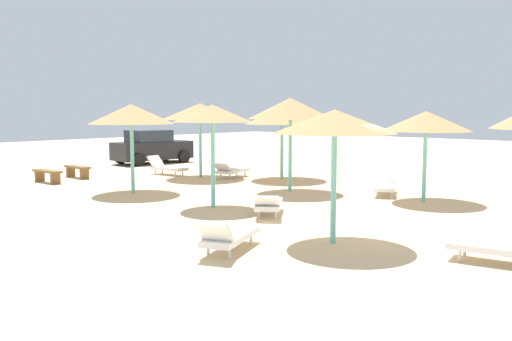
# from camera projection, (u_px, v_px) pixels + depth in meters

# --- Properties ---
(ground_plane) EXTENTS (80.00, 80.00, 0.00)m
(ground_plane) POSITION_uv_depth(u_px,v_px,m) (353.00, 233.00, 12.64)
(ground_plane) COLOR beige
(parasol_0) EXTENTS (2.67, 2.67, 2.74)m
(parasol_0) POSITION_uv_depth(u_px,v_px,m) (426.00, 121.00, 16.68)
(parasol_0) COLOR #6BC6BC
(parasol_0) RESTS_ON ground
(parasol_1) EXTENTS (2.95, 2.95, 2.83)m
(parasol_1) POSITION_uv_depth(u_px,v_px,m) (282.00, 116.00, 21.96)
(parasol_1) COLOR #6BC6BC
(parasol_1) RESTS_ON ground
(parasol_3) EXTENTS (2.55, 2.55, 2.79)m
(parasol_3) POSITION_uv_depth(u_px,v_px,m) (335.00, 122.00, 11.40)
(parasol_3) COLOR #6BC6BC
(parasol_3) RESTS_ON ground
(parasol_4) EXTENTS (2.25, 2.25, 2.92)m
(parasol_4) POSITION_uv_depth(u_px,v_px,m) (212.00, 114.00, 15.56)
(parasol_4) COLOR #6BC6BC
(parasol_4) RESTS_ON ground
(parasol_5) EXTENTS (3.12, 3.12, 3.03)m
(parasol_5) POSITION_uv_depth(u_px,v_px,m) (200.00, 112.00, 22.50)
(parasol_5) COLOR #6BC6BC
(parasol_5) RESTS_ON ground
(parasol_7) EXTENTS (2.85, 2.85, 3.17)m
(parasol_7) POSITION_uv_depth(u_px,v_px,m) (290.00, 109.00, 18.57)
(parasol_7) COLOR #6BC6BC
(parasol_7) RESTS_ON ground
(parasol_8) EXTENTS (2.82, 2.82, 2.96)m
(parasol_8) POSITION_uv_depth(u_px,v_px,m) (131.00, 114.00, 18.34)
(parasol_8) COLOR #6BC6BC
(parasol_8) RESTS_ON ground
(lounger_0) EXTENTS (1.97, 1.46, 0.69)m
(lounger_0) POSITION_uv_depth(u_px,v_px,m) (385.00, 185.00, 18.25)
(lounger_0) COLOR white
(lounger_0) RESTS_ON ground
(lounger_1) EXTENTS (2.00, 1.06, 0.67)m
(lounger_1) POSITION_uv_depth(u_px,v_px,m) (231.00, 170.00, 22.62)
(lounger_1) COLOR white
(lounger_1) RESTS_ON ground
(lounger_2) EXTENTS (0.98, 1.98, 0.72)m
(lounger_2) POSITION_uv_depth(u_px,v_px,m) (506.00, 248.00, 10.02)
(lounger_2) COLOR white
(lounger_2) RESTS_ON ground
(lounger_3) EXTENTS (1.97, 1.32, 0.77)m
(lounger_3) POSITION_uv_depth(u_px,v_px,m) (228.00, 236.00, 10.93)
(lounger_3) COLOR white
(lounger_3) RESTS_ON ground
(lounger_4) EXTENTS (1.91, 1.66, 0.67)m
(lounger_4) POSITION_uv_depth(u_px,v_px,m) (269.00, 204.00, 14.67)
(lounger_4) COLOR white
(lounger_4) RESTS_ON ground
(lounger_5) EXTENTS (0.85, 1.92, 0.79)m
(lounger_5) POSITION_uv_depth(u_px,v_px,m) (166.00, 167.00, 23.72)
(lounger_5) COLOR white
(lounger_5) RESTS_ON ground
(bench_0) EXTENTS (0.42, 1.51, 0.49)m
(bench_0) POSITION_uv_depth(u_px,v_px,m) (77.00, 170.00, 22.61)
(bench_0) COLOR brown
(bench_0) RESTS_ON ground
(bench_1) EXTENTS (0.50, 1.52, 0.49)m
(bench_1) POSITION_uv_depth(u_px,v_px,m) (47.00, 174.00, 21.09)
(bench_1) COLOR brown
(bench_1) RESTS_ON ground
(parked_car) EXTENTS (4.12, 2.23, 1.72)m
(parked_car) POSITION_uv_depth(u_px,v_px,m) (152.00, 147.00, 28.64)
(parked_car) COLOR black
(parked_car) RESTS_ON ground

